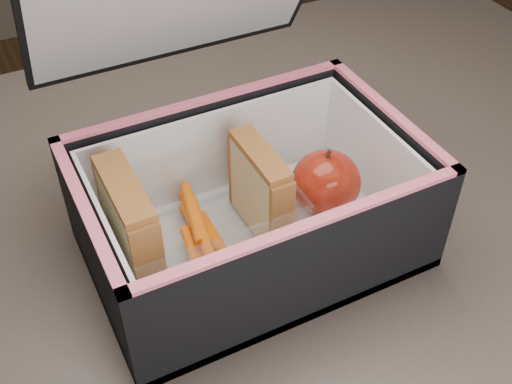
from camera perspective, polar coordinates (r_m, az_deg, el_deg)
kitchen_table at (r=0.75m, az=-1.66°, el=-6.93°), size 1.20×0.80×0.75m
lunch_bag at (r=0.60m, az=-0.65°, el=-0.36°), size 0.31×0.31×0.29m
plastic_tub at (r=0.61m, az=-5.08°, el=-2.71°), size 0.17×0.12×0.07m
sandwich_left at (r=0.58m, az=-11.06°, el=-3.26°), size 0.03×0.10×0.11m
sandwich_right at (r=0.61m, az=0.35°, el=0.15°), size 0.02×0.09×0.10m
carrot_sticks at (r=0.62m, az=-4.90°, el=-3.52°), size 0.05×0.14×0.03m
paper_napkin at (r=0.67m, az=5.83°, el=-1.37°), size 0.07×0.08×0.01m
red_apple at (r=0.64m, az=6.24°, el=0.86°), size 0.09×0.09×0.07m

